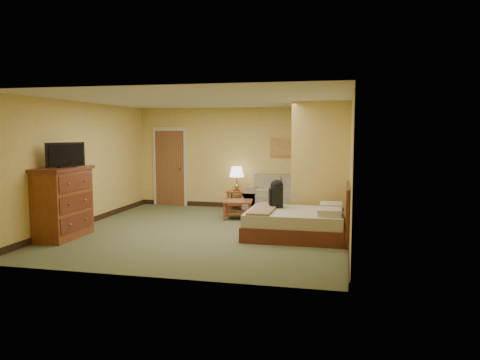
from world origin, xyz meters
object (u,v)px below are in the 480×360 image
(coffee_table, at_px, (238,205))
(dresser, at_px, (63,202))
(loveseat, at_px, (281,200))
(bed, at_px, (299,223))

(coffee_table, relative_size, dresser, 0.56)
(coffee_table, height_order, dresser, dresser)
(loveseat, bearing_deg, dresser, -133.91)
(coffee_table, bearing_deg, dresser, -136.18)
(loveseat, relative_size, bed, 0.93)
(loveseat, height_order, coffee_table, loveseat)
(loveseat, xyz_separation_m, coffee_table, (-0.85, -1.09, 0.01))
(bed, bearing_deg, coffee_table, 134.58)
(dresser, bearing_deg, bed, 13.76)
(bed, bearing_deg, dresser, -166.24)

